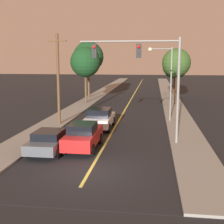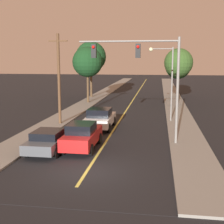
% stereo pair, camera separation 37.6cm
% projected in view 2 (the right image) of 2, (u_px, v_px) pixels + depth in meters
% --- Properties ---
extents(ground_plane, '(200.00, 200.00, 0.00)m').
position_uv_depth(ground_plane, '(87.00, 171.00, 15.63)').
color(ground_plane, black).
extents(road_surface, '(8.54, 80.00, 0.01)m').
position_uv_depth(road_surface, '(137.00, 94.00, 50.73)').
color(road_surface, black).
rests_on(road_surface, ground).
extents(sidewalk_left, '(2.50, 80.00, 0.12)m').
position_uv_depth(sidewalk_left, '(104.00, 93.00, 51.53)').
color(sidewalk_left, gray).
rests_on(sidewalk_left, ground).
extents(sidewalk_right, '(2.50, 80.00, 0.12)m').
position_uv_depth(sidewalk_right, '(171.00, 94.00, 49.92)').
color(sidewalk_right, gray).
rests_on(sidewalk_right, ground).
extents(car_near_lane_front, '(1.89, 4.40, 1.67)m').
position_uv_depth(car_near_lane_front, '(82.00, 136.00, 19.45)').
color(car_near_lane_front, red).
rests_on(car_near_lane_front, ground).
extents(car_near_lane_second, '(2.11, 4.53, 1.66)m').
position_uv_depth(car_near_lane_second, '(100.00, 118.00, 25.29)').
color(car_near_lane_second, white).
rests_on(car_near_lane_second, ground).
extents(car_outer_lane_front, '(1.94, 4.27, 1.34)m').
position_uv_depth(car_outer_lane_front, '(49.00, 140.00, 18.92)').
color(car_outer_lane_front, '#474C51').
rests_on(car_outer_lane_front, ground).
extents(traffic_signal_mast, '(6.51, 0.42, 6.83)m').
position_uv_depth(traffic_signal_mast, '(146.00, 67.00, 20.03)').
color(traffic_signal_mast, slate).
rests_on(traffic_signal_mast, ground).
extents(streetlamp_right, '(2.15, 0.36, 6.49)m').
position_uv_depth(streetlamp_right, '(166.00, 73.00, 27.45)').
color(streetlamp_right, slate).
rests_on(streetlamp_right, ground).
extents(utility_pole_left, '(1.60, 0.24, 7.54)m').
position_uv_depth(utility_pole_left, '(59.00, 77.00, 26.22)').
color(utility_pole_left, '#513823').
rests_on(utility_pole_left, ground).
extents(tree_left_near, '(3.81, 3.81, 7.03)m').
position_uv_depth(tree_left_near, '(88.00, 62.00, 39.16)').
color(tree_left_near, '#4C3823').
rests_on(tree_left_near, ground).
extents(tree_left_far, '(4.39, 4.39, 7.99)m').
position_uv_depth(tree_left_far, '(91.00, 57.00, 44.83)').
color(tree_left_far, '#4C3823').
rests_on(tree_left_far, ground).
extents(tree_right_near, '(3.43, 3.43, 6.76)m').
position_uv_depth(tree_right_near, '(179.00, 63.00, 37.27)').
color(tree_right_near, '#3D2B1C').
rests_on(tree_right_near, ground).
extents(tree_right_far, '(3.70, 3.70, 6.32)m').
position_uv_depth(tree_right_far, '(178.00, 66.00, 45.18)').
color(tree_right_far, '#4C3823').
rests_on(tree_right_far, ground).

